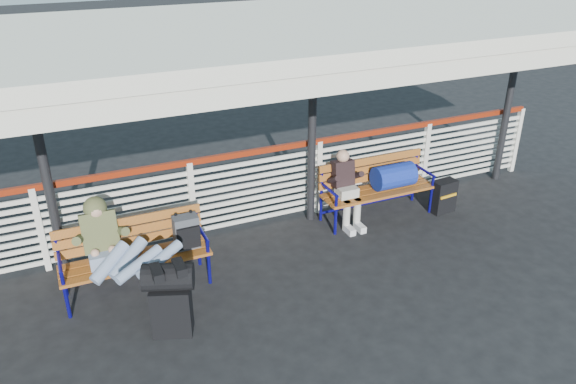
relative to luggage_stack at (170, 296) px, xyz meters
name	(u,v)px	position (x,y,z in m)	size (l,w,h in m)	color
ground	(239,313)	(0.78, 0.02, -0.49)	(60.00, 60.00, 0.00)	black
fence	(192,198)	(0.78, 1.92, 0.17)	(12.08, 0.08, 1.24)	silver
canopy	(201,39)	(0.78, 0.89, 2.55)	(12.60, 3.60, 3.16)	silver
luggage_stack	(170,296)	(0.00, 0.00, 0.00)	(0.61, 0.47, 0.90)	black
bench_left	(148,244)	(-0.02, 1.03, 0.10)	(1.80, 0.56, 0.92)	#A75320
bench_right	(386,179)	(3.69, 1.44, 0.12)	(1.80, 0.56, 0.92)	#A75320
traveler_man	(125,254)	(-0.35, 0.69, 0.24)	(0.94, 1.63, 0.77)	#8AA0B9
companion_person	(346,188)	(3.00, 1.44, 0.11)	(0.32, 0.66, 1.15)	#B8B5A7
suitcase_side	(443,196)	(4.60, 1.14, -0.22)	(0.40, 0.27, 0.53)	black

